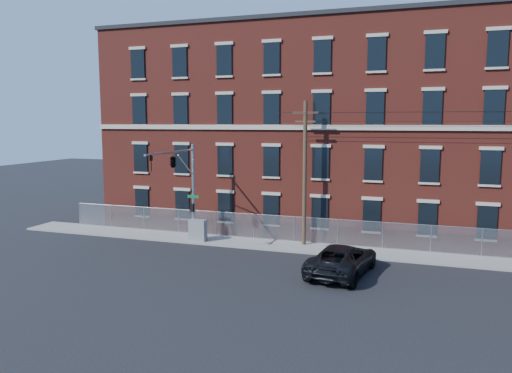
{
  "coord_description": "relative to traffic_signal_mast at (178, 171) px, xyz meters",
  "views": [
    {
      "loc": [
        9.78,
        -27.85,
        8.71
      ],
      "look_at": [
        -1.02,
        4.0,
        4.31
      ],
      "focal_mm": 34.84,
      "sensor_mm": 36.0,
      "label": 1
    }
  ],
  "objects": [
    {
      "name": "ground",
      "position": [
        6.0,
        -2.18,
        -5.39
      ],
      "size": [
        140.0,
        140.0,
        0.0
      ],
      "primitive_type": "plane",
      "color": "black",
      "rests_on": "ground"
    },
    {
      "name": "sidewalk",
      "position": [
        18.0,
        2.82,
        -5.33
      ],
      "size": [
        65.0,
        3.0,
        0.12
      ],
      "primitive_type": "cube",
      "color": "gray",
      "rests_on": "ground"
    },
    {
      "name": "mill_building",
      "position": [
        18.0,
        11.75,
        2.76
      ],
      "size": [
        55.3,
        14.32,
        16.3
      ],
      "color": "maroon",
      "rests_on": "ground"
    },
    {
      "name": "chain_link_fence",
      "position": [
        18.0,
        4.12,
        -4.33
      ],
      "size": [
        59.06,
        0.06,
        1.85
      ],
      "color": "#A5A8AD",
      "rests_on": "ground"
    },
    {
      "name": "traffic_signal_mast",
      "position": [
        0.0,
        0.0,
        0.0
      ],
      "size": [
        0.9,
        6.75,
        7.0
      ],
      "color": "#9EA0A5",
      "rests_on": "ground"
    },
    {
      "name": "utility_pole_near",
      "position": [
        8.0,
        3.42,
        -0.05
      ],
      "size": [
        1.8,
        0.28,
        10.0
      ],
      "color": "#4E3A27",
      "rests_on": "ground"
    },
    {
      "name": "pickup_truck",
      "position": [
        11.56,
        -2.21,
        -4.52
      ],
      "size": [
        3.73,
        6.58,
        1.73
      ],
      "primitive_type": "imported",
      "rotation": [
        0.0,
        0.0,
        3.0
      ],
      "color": "black",
      "rests_on": "ground"
    },
    {
      "name": "utility_cabinet",
      "position": [
        0.45,
        2.02,
        -4.49
      ],
      "size": [
        1.25,
        0.64,
        1.55
      ],
      "primitive_type": "cube",
      "rotation": [
        0.0,
        0.0,
        0.01
      ],
      "color": "slate",
      "rests_on": "sidewalk"
    }
  ]
}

